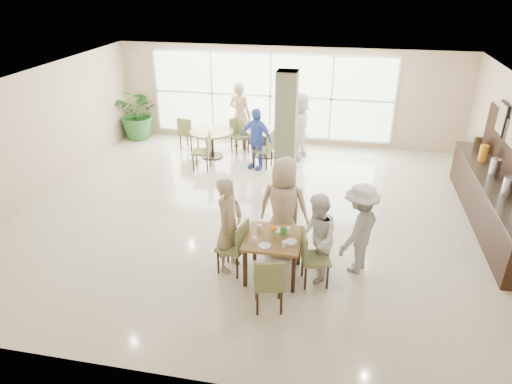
% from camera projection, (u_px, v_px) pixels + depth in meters
% --- Properties ---
extents(ground, '(10.00, 10.00, 0.00)m').
position_uv_depth(ground, '(258.00, 213.00, 9.79)').
color(ground, beige).
rests_on(ground, ground).
extents(room_shell, '(10.00, 10.00, 10.00)m').
position_uv_depth(room_shell, '(258.00, 138.00, 9.04)').
color(room_shell, white).
rests_on(room_shell, ground).
extents(window_bank, '(7.00, 0.04, 7.00)m').
position_uv_depth(window_bank, '(270.00, 96.00, 13.18)').
color(window_bank, silver).
rests_on(window_bank, ground).
extents(column, '(0.45, 0.45, 2.80)m').
position_uv_depth(column, '(286.00, 134.00, 10.16)').
color(column, '#6F7451').
rests_on(column, ground).
extents(main_table, '(0.93, 0.93, 0.75)m').
position_uv_depth(main_table, '(273.00, 242.00, 7.53)').
color(main_table, brown).
rests_on(main_table, ground).
extents(round_table_left, '(1.20, 1.20, 0.75)m').
position_uv_depth(round_table_left, '(212.00, 136.00, 12.46)').
color(round_table_left, brown).
rests_on(round_table_left, ground).
extents(round_table_right, '(1.09, 1.09, 0.75)m').
position_uv_depth(round_table_right, '(265.00, 136.00, 12.56)').
color(round_table_right, brown).
rests_on(round_table_right, ground).
extents(chairs_main_table, '(1.96, 2.18, 0.95)m').
position_uv_depth(chairs_main_table, '(274.00, 252.00, 7.59)').
color(chairs_main_table, '#616A3A').
rests_on(chairs_main_table, ground).
extents(chairs_table_left, '(2.09, 1.95, 0.95)m').
position_uv_depth(chairs_table_left, '(210.00, 140.00, 12.55)').
color(chairs_table_left, '#616A3A').
rests_on(chairs_table_left, ground).
extents(chairs_table_right, '(2.03, 1.90, 0.95)m').
position_uv_depth(chairs_table_right, '(268.00, 139.00, 12.62)').
color(chairs_table_right, '#616A3A').
rests_on(chairs_table_right, ground).
extents(tabletop_clutter, '(0.73, 0.72, 0.21)m').
position_uv_depth(tabletop_clutter, '(274.00, 235.00, 7.45)').
color(tabletop_clutter, white).
rests_on(tabletop_clutter, main_table).
extents(buffet_counter, '(0.64, 4.70, 1.95)m').
position_uv_depth(buffet_counter, '(492.00, 199.00, 9.17)').
color(buffet_counter, black).
rests_on(buffet_counter, ground).
extents(framed_art_b, '(0.05, 0.55, 0.70)m').
position_uv_depth(framed_art_b, '(502.00, 119.00, 9.69)').
color(framed_art_b, black).
rests_on(framed_art_b, ground).
extents(potted_plant, '(1.67, 1.67, 1.58)m').
position_uv_depth(potted_plant, '(139.00, 113.00, 13.74)').
color(potted_plant, '#296428').
rests_on(potted_plant, ground).
extents(teen_left, '(0.56, 0.70, 1.69)m').
position_uv_depth(teen_left, '(229.00, 225.00, 7.66)').
color(teen_left, tan).
rests_on(teen_left, ground).
extents(teen_far, '(0.96, 0.60, 1.86)m').
position_uv_depth(teen_far, '(284.00, 208.00, 8.04)').
color(teen_far, tan).
rests_on(teen_far, ground).
extents(teen_right, '(0.73, 0.86, 1.54)m').
position_uv_depth(teen_right, '(317.00, 238.00, 7.43)').
color(teen_right, white).
rests_on(teen_right, ground).
extents(teen_standing, '(1.03, 1.20, 1.62)m').
position_uv_depth(teen_standing, '(359.00, 229.00, 7.63)').
color(teen_standing, '#9C9C9E').
rests_on(teen_standing, ground).
extents(adult_a, '(1.07, 0.85, 1.60)m').
position_uv_depth(adult_a, '(256.00, 139.00, 11.66)').
color(adult_a, '#4565D0').
rests_on(adult_a, ground).
extents(adult_b, '(1.14, 1.83, 1.84)m').
position_uv_depth(adult_b, '(299.00, 126.00, 12.23)').
color(adult_b, white).
rests_on(adult_b, ground).
extents(adult_standing, '(0.82, 0.68, 1.92)m').
position_uv_depth(adult_standing, '(240.00, 116.00, 12.93)').
color(adult_standing, tan).
rests_on(adult_standing, ground).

